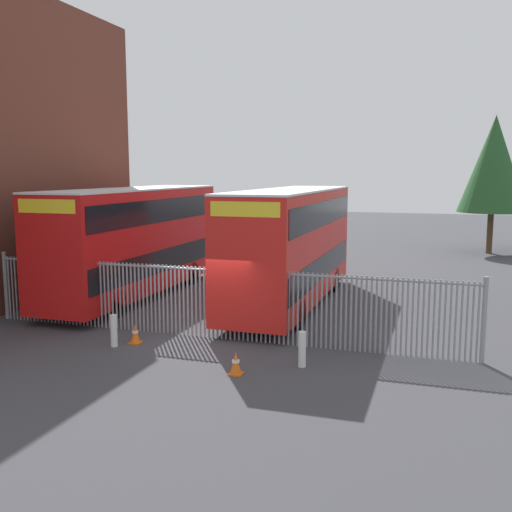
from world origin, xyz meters
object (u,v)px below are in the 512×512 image
at_px(bollard_near_left, 114,331).
at_px(traffic_cone_mid_forecourt, 135,334).
at_px(traffic_cone_by_gate, 236,363).
at_px(bollard_center_front, 302,349).
at_px(double_decker_bus_behind_fence_left, 291,242).
at_px(double_decker_bus_near_gate, 135,238).

distance_m(bollard_near_left, traffic_cone_mid_forecourt, 0.66).
bearing_deg(traffic_cone_mid_forecourt, traffic_cone_by_gate, -22.95).
bearing_deg(traffic_cone_by_gate, bollard_center_front, 36.53).
relative_size(bollard_near_left, bollard_center_front, 1.00).
height_order(double_decker_bus_behind_fence_left, bollard_near_left, double_decker_bus_behind_fence_left).
bearing_deg(bollard_near_left, traffic_cone_mid_forecourt, 48.15).
relative_size(double_decker_bus_near_gate, bollard_near_left, 11.38).
height_order(double_decker_bus_near_gate, traffic_cone_by_gate, double_decker_bus_near_gate).
bearing_deg(bollard_near_left, double_decker_bus_behind_fence_left, 62.49).
height_order(double_decker_bus_near_gate, double_decker_bus_behind_fence_left, same).
bearing_deg(bollard_center_front, bollard_near_left, 179.55).
bearing_deg(double_decker_bus_behind_fence_left, traffic_cone_mid_forecourt, -116.24).
height_order(double_decker_bus_behind_fence_left, traffic_cone_by_gate, double_decker_bus_behind_fence_left).
height_order(double_decker_bus_near_gate, traffic_cone_mid_forecourt, double_decker_bus_near_gate).
distance_m(double_decker_bus_near_gate, traffic_cone_mid_forecourt, 7.03).
height_order(double_decker_bus_behind_fence_left, bollard_center_front, double_decker_bus_behind_fence_left).
xyz_separation_m(double_decker_bus_behind_fence_left, traffic_cone_mid_forecourt, (-3.13, -6.36, -2.13)).
relative_size(double_decker_bus_near_gate, traffic_cone_by_gate, 18.32).
distance_m(double_decker_bus_near_gate, bollard_near_left, 7.20).
relative_size(double_decker_bus_behind_fence_left, bollard_near_left, 11.38).
distance_m(bollard_near_left, traffic_cone_by_gate, 4.35).
height_order(bollard_center_front, traffic_cone_by_gate, bollard_center_front).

